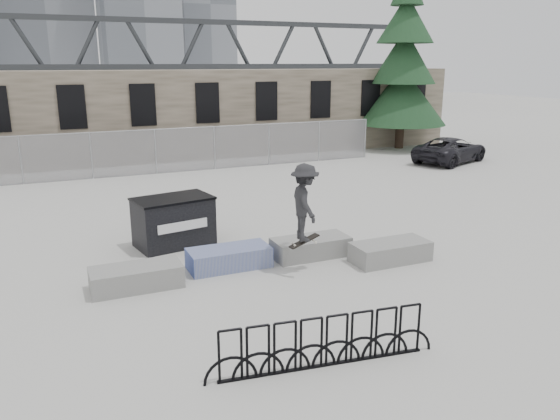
{
  "coord_description": "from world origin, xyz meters",
  "views": [
    {
      "loc": [
        -4.56,
        -11.99,
        4.93
      ],
      "look_at": [
        0.73,
        0.17,
        1.3
      ],
      "focal_mm": 35.0,
      "sensor_mm": 36.0,
      "label": 1
    }
  ],
  "objects_px": {
    "spruce_tree": "(403,67)",
    "skateboarder": "(305,203)",
    "planter_far_left": "(136,276)",
    "dumpster": "(174,221)",
    "planter_center_right": "(311,246)",
    "bike_rack": "(324,343)",
    "planter_center_left": "(229,257)",
    "suv": "(451,150)",
    "planter_offset": "(390,251)"
  },
  "relations": [
    {
      "from": "planter_center_right",
      "to": "dumpster",
      "type": "bearing_deg",
      "value": 142.82
    },
    {
      "from": "planter_far_left",
      "to": "suv",
      "type": "bearing_deg",
      "value": 29.73
    },
    {
      "from": "planter_center_right",
      "to": "bike_rack",
      "type": "xyz_separation_m",
      "value": [
        -2.2,
        -4.86,
        0.16
      ]
    },
    {
      "from": "planter_offset",
      "to": "bike_rack",
      "type": "height_order",
      "value": "bike_rack"
    },
    {
      "from": "planter_offset",
      "to": "dumpster",
      "type": "distance_m",
      "value": 5.88
    },
    {
      "from": "planter_far_left",
      "to": "skateboarder",
      "type": "height_order",
      "value": "skateboarder"
    },
    {
      "from": "planter_far_left",
      "to": "planter_center_left",
      "type": "bearing_deg",
      "value": 9.07
    },
    {
      "from": "skateboarder",
      "to": "planter_offset",
      "type": "bearing_deg",
      "value": -87.51
    },
    {
      "from": "planter_far_left",
      "to": "dumpster",
      "type": "distance_m",
      "value": 3.0
    },
    {
      "from": "dumpster",
      "to": "suv",
      "type": "relative_size",
      "value": 0.5
    },
    {
      "from": "planter_offset",
      "to": "suv",
      "type": "relative_size",
      "value": 0.44
    },
    {
      "from": "skateboarder",
      "to": "spruce_tree",
      "type": "bearing_deg",
      "value": -32.06
    },
    {
      "from": "planter_center_right",
      "to": "bike_rack",
      "type": "relative_size",
      "value": 0.5
    },
    {
      "from": "planter_center_right",
      "to": "spruce_tree",
      "type": "relative_size",
      "value": 0.17
    },
    {
      "from": "planter_far_left",
      "to": "planter_center_right",
      "type": "height_order",
      "value": "same"
    },
    {
      "from": "planter_center_left",
      "to": "skateboarder",
      "type": "relative_size",
      "value": 1.0
    },
    {
      "from": "bike_rack",
      "to": "suv",
      "type": "distance_m",
      "value": 20.63
    },
    {
      "from": "planter_center_left",
      "to": "planter_offset",
      "type": "height_order",
      "value": "same"
    },
    {
      "from": "planter_center_right",
      "to": "suv",
      "type": "xyz_separation_m",
      "value": [
        12.61,
        9.5,
        0.36
      ]
    },
    {
      "from": "spruce_tree",
      "to": "skateboarder",
      "type": "distance_m",
      "value": 20.7
    },
    {
      "from": "planter_offset",
      "to": "bike_rack",
      "type": "bearing_deg",
      "value": -136.19
    },
    {
      "from": "planter_far_left",
      "to": "skateboarder",
      "type": "xyz_separation_m",
      "value": [
        3.9,
        -0.56,
        1.43
      ]
    },
    {
      "from": "skateboarder",
      "to": "suv",
      "type": "bearing_deg",
      "value": -42.29
    },
    {
      "from": "planter_center_left",
      "to": "dumpster",
      "type": "bearing_deg",
      "value": 110.76
    },
    {
      "from": "planter_center_right",
      "to": "planter_offset",
      "type": "height_order",
      "value": "same"
    },
    {
      "from": "planter_center_left",
      "to": "skateboarder",
      "type": "xyz_separation_m",
      "value": [
        1.61,
        -0.93,
        1.43
      ]
    },
    {
      "from": "spruce_tree",
      "to": "suv",
      "type": "xyz_separation_m",
      "value": [
        -0.44,
        -4.96,
        -3.97
      ]
    },
    {
      "from": "bike_rack",
      "to": "skateboarder",
      "type": "xyz_separation_m",
      "value": [
        1.59,
        4.02,
        1.27
      ]
    },
    {
      "from": "dumpster",
      "to": "spruce_tree",
      "type": "relative_size",
      "value": 0.2
    },
    {
      "from": "planter_offset",
      "to": "planter_far_left",
      "type": "bearing_deg",
      "value": 172.21
    },
    {
      "from": "planter_far_left",
      "to": "planter_center_left",
      "type": "height_order",
      "value": "same"
    },
    {
      "from": "planter_far_left",
      "to": "planter_offset",
      "type": "relative_size",
      "value": 1.0
    },
    {
      "from": "planter_offset",
      "to": "skateboarder",
      "type": "relative_size",
      "value": 1.0
    },
    {
      "from": "planter_far_left",
      "to": "planter_offset",
      "type": "bearing_deg",
      "value": -7.79
    },
    {
      "from": "planter_offset",
      "to": "dumpster",
      "type": "bearing_deg",
      "value": 144.07
    },
    {
      "from": "planter_center_left",
      "to": "planter_center_right",
      "type": "distance_m",
      "value": 2.21
    },
    {
      "from": "suv",
      "to": "dumpster",
      "type": "bearing_deg",
      "value": 93.24
    },
    {
      "from": "planter_far_left",
      "to": "planter_offset",
      "type": "height_order",
      "value": "same"
    },
    {
      "from": "planter_far_left",
      "to": "suv",
      "type": "height_order",
      "value": "suv"
    },
    {
      "from": "planter_center_right",
      "to": "bike_rack",
      "type": "bearing_deg",
      "value": -114.3
    },
    {
      "from": "planter_far_left",
      "to": "spruce_tree",
      "type": "relative_size",
      "value": 0.17
    },
    {
      "from": "planter_center_left",
      "to": "spruce_tree",
      "type": "bearing_deg",
      "value": 43.29
    },
    {
      "from": "planter_far_left",
      "to": "planter_center_right",
      "type": "distance_m",
      "value": 4.52
    },
    {
      "from": "planter_center_right",
      "to": "planter_offset",
      "type": "xyz_separation_m",
      "value": [
        1.7,
        -1.13,
        0.0
      ]
    },
    {
      "from": "planter_far_left",
      "to": "dumpster",
      "type": "relative_size",
      "value": 0.89
    },
    {
      "from": "spruce_tree",
      "to": "skateboarder",
      "type": "relative_size",
      "value": 5.74
    },
    {
      "from": "planter_center_right",
      "to": "planter_offset",
      "type": "bearing_deg",
      "value": -33.58
    },
    {
      "from": "spruce_tree",
      "to": "skateboarder",
      "type": "height_order",
      "value": "spruce_tree"
    },
    {
      "from": "planter_offset",
      "to": "suv",
      "type": "height_order",
      "value": "suv"
    },
    {
      "from": "dumpster",
      "to": "spruce_tree",
      "type": "distance_m",
      "value": 20.54
    }
  ]
}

